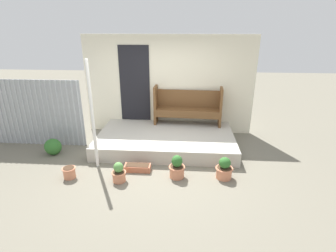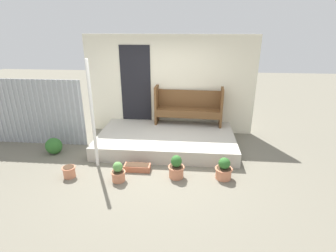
{
  "view_description": "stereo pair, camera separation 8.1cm",
  "coord_description": "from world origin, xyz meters",
  "px_view_note": "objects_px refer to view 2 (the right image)",
  "views": [
    {
      "loc": [
        0.64,
        -4.9,
        2.82
      ],
      "look_at": [
        0.26,
        0.34,
        0.78
      ],
      "focal_mm": 28.0,
      "sensor_mm": 36.0,
      "label": 1
    },
    {
      "loc": [
        0.72,
        -4.9,
        2.82
      ],
      "look_at": [
        0.26,
        0.34,
        0.78
      ],
      "focal_mm": 28.0,
      "sensor_mm": 36.0,
      "label": 2
    }
  ],
  "objects_px": {
    "planter_box_rect": "(137,167)",
    "shrub_by_fence": "(54,146)",
    "flower_pot_far_right": "(224,170)",
    "support_post": "(92,116)",
    "flower_pot_left": "(69,171)",
    "bench": "(189,105)",
    "flower_pot_middle": "(118,173)",
    "flower_pot_right": "(176,168)"
  },
  "relations": [
    {
      "from": "planter_box_rect",
      "to": "shrub_by_fence",
      "type": "bearing_deg",
      "value": 164.37
    },
    {
      "from": "flower_pot_far_right",
      "to": "shrub_by_fence",
      "type": "xyz_separation_m",
      "value": [
        -3.81,
        0.72,
        -0.0
      ]
    },
    {
      "from": "support_post",
      "to": "flower_pot_far_right",
      "type": "xyz_separation_m",
      "value": [
        2.62,
        -0.27,
        -0.92
      ]
    },
    {
      "from": "shrub_by_fence",
      "to": "planter_box_rect",
      "type": "bearing_deg",
      "value": -15.63
    },
    {
      "from": "planter_box_rect",
      "to": "flower_pot_far_right",
      "type": "bearing_deg",
      "value": -4.76
    },
    {
      "from": "flower_pot_far_right",
      "to": "flower_pot_left",
      "type": "bearing_deg",
      "value": -175.85
    },
    {
      "from": "planter_box_rect",
      "to": "bench",
      "type": "bearing_deg",
      "value": 62.91
    },
    {
      "from": "flower_pot_left",
      "to": "planter_box_rect",
      "type": "relative_size",
      "value": 0.5
    },
    {
      "from": "flower_pot_middle",
      "to": "flower_pot_far_right",
      "type": "bearing_deg",
      "value": 7.56
    },
    {
      "from": "planter_box_rect",
      "to": "flower_pot_left",
      "type": "bearing_deg",
      "value": -164.17
    },
    {
      "from": "bench",
      "to": "flower_pot_left",
      "type": "distance_m",
      "value": 3.34
    },
    {
      "from": "shrub_by_fence",
      "to": "flower_pot_right",
      "type": "bearing_deg",
      "value": -14.85
    },
    {
      "from": "bench",
      "to": "planter_box_rect",
      "type": "height_order",
      "value": "bench"
    },
    {
      "from": "support_post",
      "to": "flower_pot_far_right",
      "type": "bearing_deg",
      "value": -5.89
    },
    {
      "from": "flower_pot_middle",
      "to": "shrub_by_fence",
      "type": "relative_size",
      "value": 1.05
    },
    {
      "from": "bench",
      "to": "flower_pot_middle",
      "type": "distance_m",
      "value": 2.78
    },
    {
      "from": "support_post",
      "to": "flower_pot_right",
      "type": "distance_m",
      "value": 1.95
    },
    {
      "from": "flower_pot_far_right",
      "to": "planter_box_rect",
      "type": "height_order",
      "value": "flower_pot_far_right"
    },
    {
      "from": "support_post",
      "to": "bench",
      "type": "xyz_separation_m",
      "value": [
        1.89,
        1.84,
        -0.28
      ]
    },
    {
      "from": "flower_pot_left",
      "to": "shrub_by_fence",
      "type": "xyz_separation_m",
      "value": [
        -0.79,
        0.94,
        0.07
      ]
    },
    {
      "from": "flower_pot_middle",
      "to": "bench",
      "type": "bearing_deg",
      "value": 61.58
    },
    {
      "from": "flower_pot_left",
      "to": "planter_box_rect",
      "type": "distance_m",
      "value": 1.34
    },
    {
      "from": "support_post",
      "to": "shrub_by_fence",
      "type": "height_order",
      "value": "support_post"
    },
    {
      "from": "support_post",
      "to": "bench",
      "type": "bearing_deg",
      "value": 44.25
    },
    {
      "from": "shrub_by_fence",
      "to": "flower_pot_far_right",
      "type": "bearing_deg",
      "value": -10.76
    },
    {
      "from": "support_post",
      "to": "shrub_by_fence",
      "type": "relative_size",
      "value": 5.82
    },
    {
      "from": "flower_pot_right",
      "to": "flower_pot_far_right",
      "type": "xyz_separation_m",
      "value": [
        0.92,
        0.04,
        -0.01
      ]
    },
    {
      "from": "bench",
      "to": "flower_pot_middle",
      "type": "xyz_separation_m",
      "value": [
        -1.29,
        -2.38,
        -0.66
      ]
    },
    {
      "from": "support_post",
      "to": "planter_box_rect",
      "type": "distance_m",
      "value": 1.38
    },
    {
      "from": "flower_pot_far_right",
      "to": "shrub_by_fence",
      "type": "relative_size",
      "value": 1.15
    },
    {
      "from": "flower_pot_middle",
      "to": "flower_pot_right",
      "type": "relative_size",
      "value": 0.85
    },
    {
      "from": "flower_pot_right",
      "to": "shrub_by_fence",
      "type": "distance_m",
      "value": 2.99
    },
    {
      "from": "support_post",
      "to": "planter_box_rect",
      "type": "height_order",
      "value": "support_post"
    },
    {
      "from": "flower_pot_left",
      "to": "planter_box_rect",
      "type": "xyz_separation_m",
      "value": [
        1.28,
        0.36,
        -0.06
      ]
    },
    {
      "from": "support_post",
      "to": "flower_pot_middle",
      "type": "height_order",
      "value": "support_post"
    },
    {
      "from": "flower_pot_left",
      "to": "flower_pot_middle",
      "type": "bearing_deg",
      "value": -2.79
    },
    {
      "from": "support_post",
      "to": "planter_box_rect",
      "type": "bearing_deg",
      "value": -8.09
    },
    {
      "from": "flower_pot_middle",
      "to": "flower_pot_right",
      "type": "distance_m",
      "value": 1.12
    },
    {
      "from": "bench",
      "to": "planter_box_rect",
      "type": "distance_m",
      "value": 2.34
    },
    {
      "from": "flower_pot_right",
      "to": "shrub_by_fence",
      "type": "relative_size",
      "value": 1.23
    },
    {
      "from": "flower_pot_left",
      "to": "flower_pot_far_right",
      "type": "xyz_separation_m",
      "value": [
        3.02,
        0.22,
        0.07
      ]
    },
    {
      "from": "flower_pot_far_right",
      "to": "flower_pot_middle",
      "type": "bearing_deg",
      "value": -172.44
    }
  ]
}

